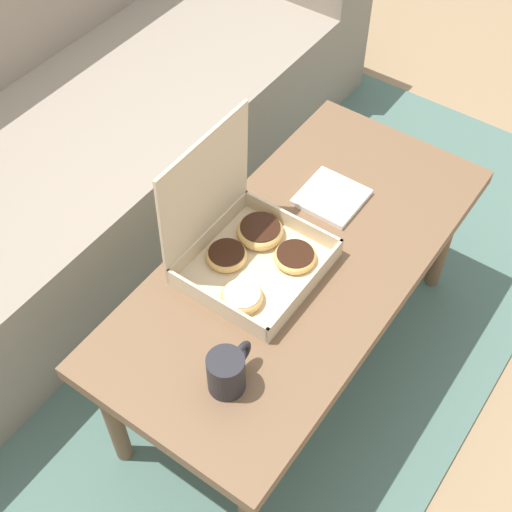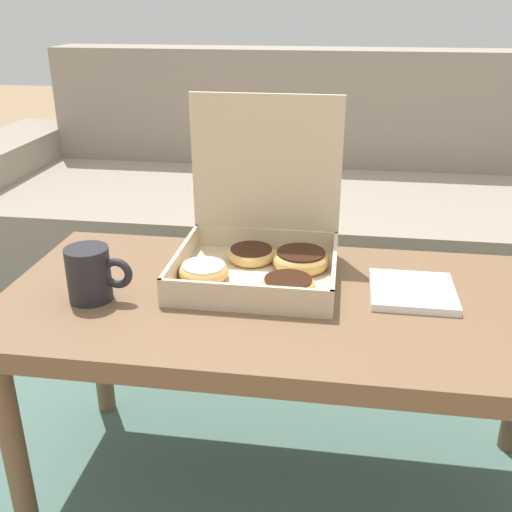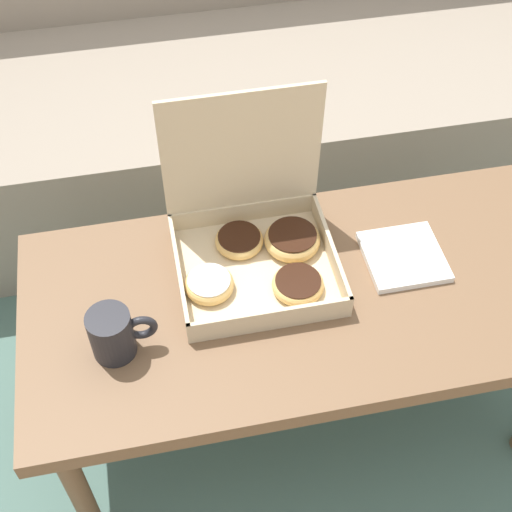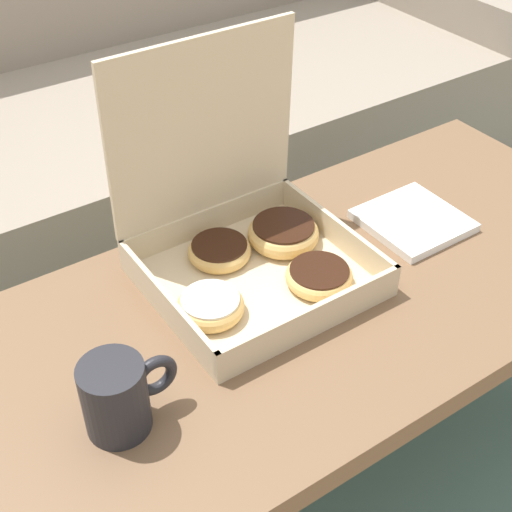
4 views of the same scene
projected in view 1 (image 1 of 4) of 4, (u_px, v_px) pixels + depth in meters
name	position (u px, v px, depth m)	size (l,w,h in m)	color
ground_plane	(253.00, 338.00, 2.15)	(12.00, 12.00, 0.00)	#937756
area_rug	(176.00, 291.00, 2.25)	(2.64, 1.92, 0.01)	#4C6B60
couch	(37.00, 159.00, 2.23)	(2.52, 0.87, 0.83)	gray
coffee_table	(298.00, 272.00, 1.77)	(1.12, 0.53, 0.48)	brown
pastry_box	(247.00, 245.00, 1.68)	(0.32, 0.29, 0.34)	beige
coffee_mug	(227.00, 372.00, 1.47)	(0.12, 0.08, 0.10)	#232328
napkin_stack	(332.00, 197.00, 1.85)	(0.16, 0.16, 0.02)	white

